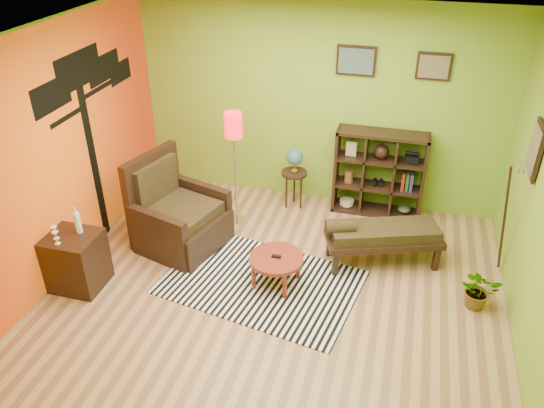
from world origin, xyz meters
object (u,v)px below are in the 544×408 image
(coffee_table, at_px, (276,261))
(floor_lamp, at_px, (234,135))
(side_cabinet, at_px, (76,260))
(bench, at_px, (381,235))
(potted_plant, at_px, (478,293))
(armchair, at_px, (177,219))
(globe_table, at_px, (294,164))
(cube_shelf, at_px, (380,174))

(coffee_table, height_order, floor_lamp, floor_lamp)
(side_cabinet, xyz_separation_m, bench, (3.25, 1.31, 0.07))
(bench, distance_m, potted_plant, 1.24)
(armchair, height_order, side_cabinet, armchair)
(bench, bearing_deg, globe_table, 141.28)
(armchair, xyz_separation_m, cube_shelf, (2.37, 1.42, 0.25))
(potted_plant, bearing_deg, armchair, 175.53)
(side_cabinet, relative_size, cube_shelf, 0.82)
(armchair, height_order, potted_plant, armchair)
(armchair, height_order, floor_lamp, floor_lamp)
(floor_lamp, relative_size, cube_shelf, 1.30)
(globe_table, xyz_separation_m, cube_shelf, (1.16, 0.15, -0.07))
(floor_lamp, xyz_separation_m, potted_plant, (3.06, -0.96, -1.09))
(coffee_table, distance_m, floor_lamp, 1.72)
(cube_shelf, bearing_deg, side_cabinet, -141.26)
(side_cabinet, xyz_separation_m, potted_plant, (4.36, 0.80, -0.16))
(coffee_table, xyz_separation_m, side_cabinet, (-2.16, -0.60, 0.01))
(armchair, bearing_deg, globe_table, 46.32)
(coffee_table, xyz_separation_m, globe_table, (-0.20, 1.75, 0.35))
(globe_table, height_order, cube_shelf, cube_shelf)
(globe_table, distance_m, bench, 1.68)
(floor_lamp, height_order, globe_table, floor_lamp)
(side_cabinet, height_order, floor_lamp, floor_lamp)
(bench, relative_size, potted_plant, 3.22)
(coffee_table, relative_size, globe_table, 0.69)
(floor_lamp, bearing_deg, cube_shelf, 22.30)
(floor_lamp, bearing_deg, armchair, -129.54)
(floor_lamp, height_order, bench, floor_lamp)
(side_cabinet, bearing_deg, globe_table, 50.20)
(armchair, distance_m, potted_plant, 3.63)
(side_cabinet, xyz_separation_m, floor_lamp, (1.30, 1.75, 0.93))
(armchair, bearing_deg, floor_lamp, 50.46)
(armchair, bearing_deg, cube_shelf, 30.91)
(armchair, relative_size, cube_shelf, 0.98)
(bench, bearing_deg, armchair, -174.69)
(side_cabinet, xyz_separation_m, globe_table, (1.96, 2.35, 0.33))
(bench, height_order, potted_plant, bench)
(cube_shelf, bearing_deg, bench, -83.29)
(coffee_table, height_order, potted_plant, coffee_table)
(potted_plant, bearing_deg, bench, 154.99)
(side_cabinet, height_order, bench, side_cabinet)
(armchair, xyz_separation_m, bench, (2.51, 0.23, 0.05))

